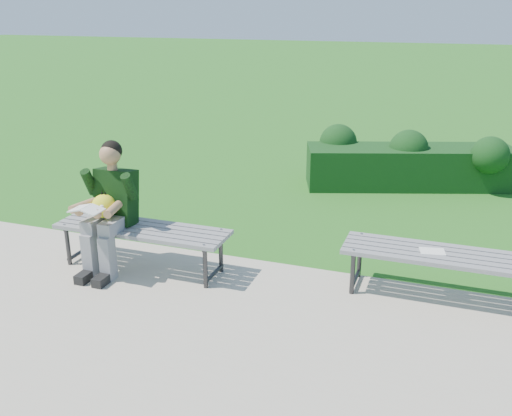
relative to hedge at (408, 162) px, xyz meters
The scene contains 7 objects.
ground 3.44m from the hedge, 103.00° to the right, with size 80.00×80.00×0.00m.
walkway 5.15m from the hedge, 98.61° to the right, with size 30.00×3.50×0.02m.
hedge is the anchor object (origin of this frame).
bench_left 4.51m from the hedge, 120.08° to the right, with size 1.80×0.50×0.46m.
bench_right 3.60m from the hedge, 79.72° to the right, with size 1.80×0.50×0.46m.
seated_boy 4.76m from the hedge, 122.65° to the right, with size 0.56×0.76×1.31m.
paper_sheet 3.59m from the hedge, 81.29° to the right, with size 0.25×0.20×0.01m.
Camera 1 is at (1.39, -5.23, 2.58)m, focal length 40.00 mm.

